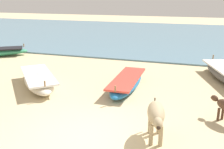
% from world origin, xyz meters
% --- Properties ---
extents(ground, '(80.00, 80.00, 0.00)m').
position_xyz_m(ground, '(0.00, 0.00, 0.00)').
color(ground, '#CCB789').
extents(sea_water, '(60.00, 20.00, 0.08)m').
position_xyz_m(sea_water, '(0.00, 18.22, 0.04)').
color(sea_water, slate).
rests_on(sea_water, ground).
extents(fishing_boat_1, '(3.05, 3.27, 0.71)m').
position_xyz_m(fishing_boat_1, '(-3.36, 3.03, 0.28)').
color(fishing_boat_1, beige).
rests_on(fishing_boat_1, ground).
extents(fishing_boat_5, '(0.93, 3.46, 0.64)m').
position_xyz_m(fishing_boat_5, '(0.04, 3.88, 0.24)').
color(fishing_boat_5, '#1E669E').
rests_on(fishing_boat_5, ground).
extents(cow_adult_dun, '(0.63, 1.45, 0.95)m').
position_xyz_m(cow_adult_dun, '(1.66, 0.41, 0.68)').
color(cow_adult_dun, tan).
rests_on(cow_adult_dun, ground).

